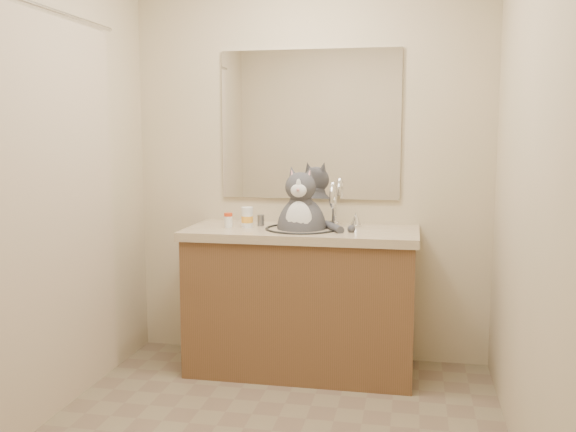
# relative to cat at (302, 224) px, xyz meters

# --- Properties ---
(room) EXTENTS (2.22, 2.52, 2.42)m
(room) POSITION_rel_cat_xyz_m (0.00, -0.96, 0.32)
(room) COLOR #827459
(room) RESTS_ON ground
(vanity) EXTENTS (1.34, 0.59, 1.12)m
(vanity) POSITION_rel_cat_xyz_m (0.00, -0.00, -0.43)
(vanity) COLOR brown
(vanity) RESTS_ON ground
(mirror) EXTENTS (1.10, 0.02, 0.90)m
(mirror) POSITION_rel_cat_xyz_m (0.00, 0.27, 0.57)
(mirror) COLOR white
(mirror) RESTS_ON room
(shower_curtain) EXTENTS (0.02, 1.30, 1.93)m
(shower_curtain) POSITION_rel_cat_xyz_m (-1.05, -0.86, 0.16)
(shower_curtain) COLOR beige
(shower_curtain) RESTS_ON ground
(cat) EXTENTS (0.41, 0.32, 0.57)m
(cat) POSITION_rel_cat_xyz_m (0.00, 0.00, 0.00)
(cat) COLOR #414146
(cat) RESTS_ON vanity
(pill_bottle_redcap) EXTENTS (0.05, 0.05, 0.09)m
(pill_bottle_redcap) POSITION_rel_cat_xyz_m (-0.43, -0.03, 0.02)
(pill_bottle_redcap) COLOR white
(pill_bottle_redcap) RESTS_ON vanity
(pill_bottle_orange) EXTENTS (0.09, 0.09, 0.12)m
(pill_bottle_orange) POSITION_rel_cat_xyz_m (-0.32, -0.01, 0.03)
(pill_bottle_orange) COLOR white
(pill_bottle_orange) RESTS_ON vanity
(grey_canister) EXTENTS (0.05, 0.05, 0.07)m
(grey_canister) POSITION_rel_cat_xyz_m (-0.26, 0.07, 0.01)
(grey_canister) COLOR slate
(grey_canister) RESTS_ON vanity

